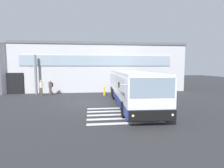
{
  "coord_description": "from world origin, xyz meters",
  "views": [
    {
      "loc": [
        0.04,
        -15.42,
        3.11
      ],
      "look_at": [
        2.03,
        0.9,
        1.5
      ],
      "focal_mm": 28.68,
      "sensor_mm": 36.0,
      "label": 1
    }
  ],
  "objects": [
    {
      "name": "safety_bollard_yellow",
      "position": [
        1.53,
        3.6,
        0.45
      ],
      "size": [
        0.18,
        0.18,
        0.9
      ],
      "primitive_type": "cylinder",
      "color": "yellow",
      "rests_on": "ground"
    },
    {
      "name": "passenger_near_column",
      "position": [
        -5.2,
        4.44,
        0.93
      ],
      "size": [
        0.41,
        0.48,
        1.68
      ],
      "color": "#4C4233",
      "rests_on": "ground"
    },
    {
      "name": "bay_paint_stripes",
      "position": [
        2.0,
        -4.2,
        0.0
      ],
      "size": [
        4.4,
        3.96,
        0.01
      ],
      "color": "silver",
      "rests_on": "ground"
    },
    {
      "name": "terminal_building",
      "position": [
        -0.69,
        11.66,
        3.0
      ],
      "size": [
        25.63,
        13.8,
        6.02
      ],
      "color": "#B7B7BC",
      "rests_on": "ground"
    },
    {
      "name": "passenger_by_doorway",
      "position": [
        -4.27,
        4.6,
        0.96
      ],
      "size": [
        0.51,
        0.51,
        1.68
      ],
      "color": "#4C4233",
      "rests_on": "ground"
    },
    {
      "name": "bus_main_foreground",
      "position": [
        3.38,
        -1.12,
        1.34
      ],
      "size": [
        3.43,
        11.61,
        2.7
      ],
      "color": "silver",
      "rests_on": "ground"
    },
    {
      "name": "ground_plane",
      "position": [
        0.0,
        0.0,
        -0.01
      ],
      "size": [
        80.0,
        90.0,
        0.02
      ],
      "primitive_type": "cube",
      "color": "#2B2B2D",
      "rests_on": "ground"
    },
    {
      "name": "entry_support_column",
      "position": [
        -6.0,
        5.4,
        2.19
      ],
      "size": [
        0.28,
        0.28,
        4.39
      ],
      "primitive_type": "cylinder",
      "color": "slate",
      "rests_on": "ground"
    }
  ]
}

